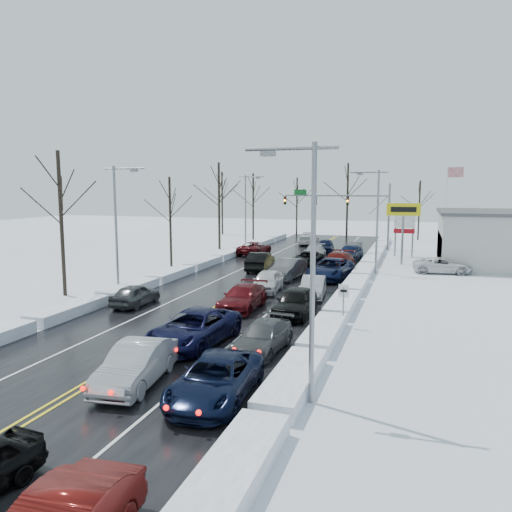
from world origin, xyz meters
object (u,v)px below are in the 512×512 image
(traffic_signal_mast, at_px, (347,204))
(oncoming_car_0, at_px, (260,270))
(flagpole, at_px, (447,201))
(tires_plus_sign, at_px, (403,214))

(traffic_signal_mast, bearing_deg, oncoming_car_0, -104.49)
(traffic_signal_mast, height_order, flagpole, flagpole)
(flagpole, bearing_deg, oncoming_car_0, -127.79)
(tires_plus_sign, height_order, flagpole, flagpole)
(traffic_signal_mast, distance_m, flagpole, 11.90)
(flagpole, distance_m, oncoming_car_0, 28.07)
(traffic_signal_mast, relative_size, tires_plus_sign, 2.21)
(tires_plus_sign, xyz_separation_m, flagpole, (4.67, 14.01, 0.93))
(tires_plus_sign, relative_size, oncoming_car_0, 1.18)
(tires_plus_sign, xyz_separation_m, oncoming_car_0, (-12.14, -7.68, -4.99))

